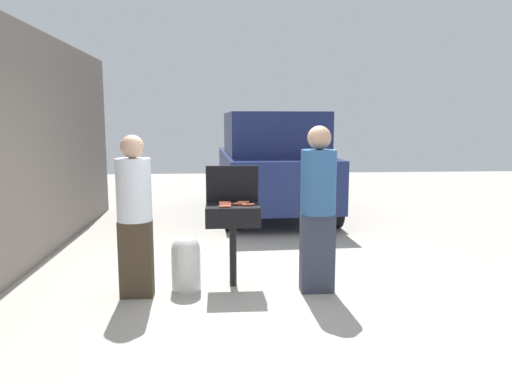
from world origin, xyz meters
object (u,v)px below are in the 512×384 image
object	(u,v)px
hot_dog_1	(243,202)
hot_dog_3	(225,203)
bbq_grill	(233,218)
hot_dog_4	(248,205)
hot_dog_7	(238,204)
hot_dog_0	(226,205)
hot_dog_5	(225,202)
parked_minivan	(271,163)
hot_dog_2	(225,207)
propane_tank	(186,261)
person_right	(318,203)
hot_dog_6	(240,204)
person_left	(134,211)

from	to	relation	value
hot_dog_1	hot_dog_3	world-z (taller)	same
bbq_grill	hot_dog_1	world-z (taller)	hot_dog_1
hot_dog_4	hot_dog_7	size ratio (longest dim) A/B	1.00
bbq_grill	hot_dog_0	xyz separation A→B (m)	(-0.08, -0.05, 0.16)
hot_dog_0	hot_dog_5	distance (m)	0.17
hot_dog_7	parked_minivan	xyz separation A→B (m)	(0.81, 4.37, 0.08)
hot_dog_1	parked_minivan	xyz separation A→B (m)	(0.75, 4.24, 0.08)
hot_dog_2	hot_dog_7	distance (m)	0.21
propane_tank	person_right	bearing A→B (deg)	-5.99
hot_dog_0	person_right	size ratio (longest dim) A/B	0.07
hot_dog_0	hot_dog_7	distance (m)	0.15
bbq_grill	hot_dog_0	bearing A→B (deg)	-145.27
hot_dog_2	hot_dog_5	world-z (taller)	same
bbq_grill	hot_dog_6	xyz separation A→B (m)	(0.09, 0.02, 0.16)
propane_tank	person_left	world-z (taller)	person_left
hot_dog_5	hot_dog_6	size ratio (longest dim) A/B	1.00
hot_dog_3	parked_minivan	bearing A→B (deg)	77.51
hot_dog_0	hot_dog_6	bearing A→B (deg)	22.87
propane_tank	person_left	size ratio (longest dim) A/B	0.36
hot_dog_2	hot_dog_3	size ratio (longest dim) A/B	1.00
bbq_grill	person_right	bearing A→B (deg)	-15.33
hot_dog_6	hot_dog_1	bearing A→B (deg)	68.71
hot_dog_3	hot_dog_7	bearing A→B (deg)	-23.72
hot_dog_3	person_left	size ratio (longest dim) A/B	0.08
hot_dog_6	hot_dog_7	world-z (taller)	same
hot_dog_5	person_right	bearing A→B (deg)	-19.89
bbq_grill	hot_dog_5	bearing A→B (deg)	128.42
bbq_grill	person_right	size ratio (longest dim) A/B	0.51
hot_dog_0	hot_dog_3	world-z (taller)	same
hot_dog_0	hot_dog_7	size ratio (longest dim) A/B	1.00
propane_tank	person_left	xyz separation A→B (m)	(-0.51, -0.17, 0.61)
hot_dog_5	hot_dog_3	bearing A→B (deg)	-84.29
person_right	parked_minivan	bearing A→B (deg)	-82.55
bbq_grill	hot_dog_7	size ratio (longest dim) A/B	7.15
hot_dog_1	hot_dog_4	bearing A→B (deg)	-75.17
hot_dog_1	hot_dog_0	bearing A→B (deg)	-141.21
parked_minivan	bbq_grill	bearing A→B (deg)	76.07
hot_dog_4	propane_tank	bearing A→B (deg)	-177.59
bbq_grill	hot_dog_5	xyz separation A→B (m)	(-0.09, 0.11, 0.16)
bbq_grill	propane_tank	distance (m)	0.71
hot_dog_0	hot_dog_1	bearing A→B (deg)	38.79
hot_dog_1	hot_dog_3	size ratio (longest dim) A/B	1.00
bbq_grill	parked_minivan	size ratio (longest dim) A/B	0.21
person_left	person_right	world-z (taller)	person_right
hot_dog_0	hot_dog_3	bearing A→B (deg)	92.31
bbq_grill	propane_tank	world-z (taller)	bbq_grill
hot_dog_0	hot_dog_7	bearing A→B (deg)	13.86
parked_minivan	person_left	bearing A→B (deg)	65.04
person_right	hot_dog_0	bearing A→B (deg)	-4.23
bbq_grill	hot_dog_3	xyz separation A→B (m)	(-0.08, 0.04, 0.16)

